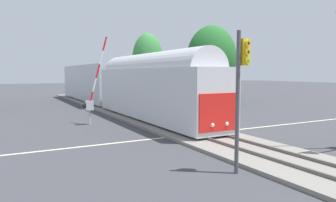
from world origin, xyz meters
TOP-DOWN VIEW (x-y plane):
  - ground_plane at (0.00, 0.00)m, footprint 220.00×220.00m
  - road_centre_stripe at (0.00, 0.00)m, footprint 44.00×0.20m
  - railway_track at (0.00, 0.00)m, footprint 4.40×80.00m
  - commuter_train at (0.00, 15.41)m, footprint 3.04×38.82m
  - crossing_gate_far at (-4.79, 6.91)m, footprint 2.00×0.40m
  - traffic_signal_median at (-2.70, -7.30)m, footprint 0.53×0.38m
  - traffic_signal_far_side at (5.30, 8.60)m, footprint 0.53×0.38m
  - maple_right_background at (14.67, 18.50)m, footprint 6.75×6.75m
  - elm_centre_background at (8.01, 24.73)m, footprint 4.41×4.41m

SIDE VIEW (x-z plane):
  - ground_plane at x=0.00m, z-range 0.00..0.00m
  - road_centre_stripe at x=0.00m, z-range 0.00..0.01m
  - railway_track at x=0.00m, z-range -0.06..0.26m
  - crossing_gate_far at x=-4.79m, z-range -1.24..5.39m
  - commuter_train at x=0.00m, z-range 0.22..5.38m
  - traffic_signal_median at x=-2.70m, z-range 0.93..6.39m
  - traffic_signal_far_side at x=5.30m, z-range 0.93..6.41m
  - elm_centre_background at x=8.01m, z-range 0.85..10.40m
  - maple_right_background at x=14.67m, z-range 0.69..10.94m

